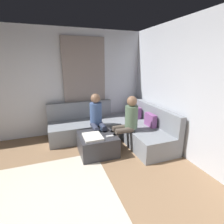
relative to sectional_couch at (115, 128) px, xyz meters
The scene contains 10 objects.
wall_left 2.33m from the sectional_couch, 114.60° to the right, with size 0.12×6.00×2.70m, color silver.
curtain_panel 1.36m from the sectional_couch, 142.74° to the right, with size 0.06×1.10×2.50m, color gray.
area_rug 2.60m from the sectional_couch, 43.39° to the right, with size 2.60×2.20×0.01m, color beige.
sectional_couch is the anchor object (origin of this frame).
ottoman 0.84m from the sectional_couch, 47.83° to the right, with size 0.76×0.76×0.42m, color #333338.
folded_blanket 1.01m from the sectional_couch, 48.20° to the right, with size 0.44×0.36×0.04m, color white.
coffee_mug 0.59m from the sectional_couch, 52.15° to the right, with size 0.08×0.08×0.10m, color #334C72.
game_remote 0.86m from the sectional_couch, 28.41° to the right, with size 0.05×0.15×0.02m, color white.
person_on_couch_back 0.70m from the sectional_couch, ahead, with size 0.30×0.60×1.20m.
person_on_couch_side 0.65m from the sectional_couch, 73.68° to the right, with size 0.60×0.30×1.20m.
Camera 1 is at (1.66, 0.42, 1.89)m, focal length 27.16 mm.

